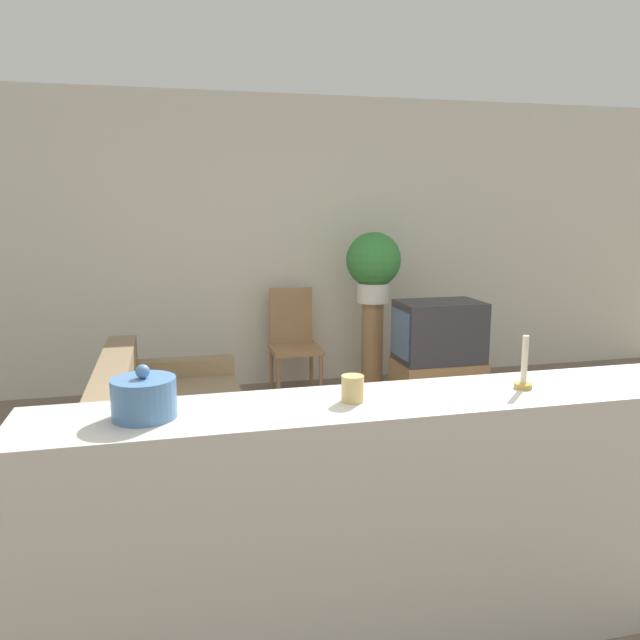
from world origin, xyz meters
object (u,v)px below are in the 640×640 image
Objects in this scene: potted_plant at (374,263)px; wooden_chair at (293,338)px; couch at (170,436)px; television at (439,331)px; decorative_bowl at (144,398)px.

wooden_chair is at bearing 166.92° from potted_plant.
wooden_chair is (1.12, 1.60, 0.24)m from couch.
television is 3.25× the size of decorative_bowl.
decorative_bowl reaches higher than wooden_chair.
wooden_chair is 4.41× the size of decorative_bowl.
couch is 2.50m from potted_plant.
television reaches higher than couch.
wooden_chair is 0.99m from potted_plant.
couch is 1.92m from decorative_bowl.
potted_plant is at bearing -13.08° from wooden_chair.
television is at bearing -31.60° from wooden_chair.
couch is 2.82× the size of potted_plant.
couch is 2.44m from television.
potted_plant reaches higher than television.
couch is at bearing -141.71° from potted_plant.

